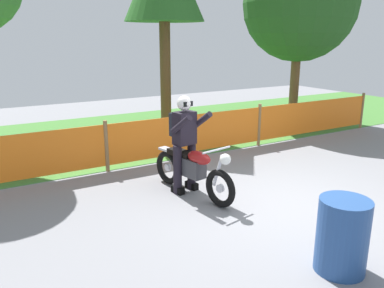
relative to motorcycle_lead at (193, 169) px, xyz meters
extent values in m
cube|color=gray|center=(1.06, -1.09, -0.47)|extent=(24.00, 24.00, 0.02)
cube|color=#427A33|center=(1.06, 4.72, -0.45)|extent=(24.00, 5.63, 0.01)
cylinder|color=olive|center=(-0.88, 1.90, 0.07)|extent=(0.08, 0.08, 1.05)
cylinder|color=olive|center=(3.01, 1.90, 0.07)|extent=(0.08, 0.08, 1.05)
cylinder|color=olive|center=(6.91, 1.90, 0.07)|extent=(0.08, 0.08, 1.05)
cube|color=orange|center=(1.06, 1.90, 0.09)|extent=(3.82, 0.02, 0.85)
cube|color=orange|center=(4.96, 1.90, 0.09)|extent=(3.82, 0.02, 0.85)
cylinder|color=brown|center=(1.41, 3.85, 1.05)|extent=(0.28, 0.28, 3.01)
cylinder|color=brown|center=(5.77, 3.57, 0.74)|extent=(0.28, 0.28, 2.40)
sphere|color=#23511E|center=(5.77, 3.57, 3.14)|extent=(3.41, 3.41, 3.41)
torus|color=black|center=(0.12, -0.66, -0.14)|extent=(0.22, 0.63, 0.62)
cylinder|color=silver|center=(0.12, -0.66, -0.14)|extent=(0.08, 0.15, 0.14)
torus|color=black|center=(-0.13, 0.68, -0.14)|extent=(0.22, 0.63, 0.62)
cylinder|color=silver|center=(-0.13, 0.68, -0.14)|extent=(0.08, 0.15, 0.14)
cube|color=#38383D|center=(-0.01, 0.06, 0.03)|extent=(0.34, 0.62, 0.31)
ellipsoid|color=maroon|center=(0.03, -0.16, 0.25)|extent=(0.33, 0.54, 0.21)
cube|color=black|center=(-0.06, 0.30, 0.22)|extent=(0.31, 0.58, 0.10)
cube|color=silver|center=(-0.13, 0.68, 0.20)|extent=(0.22, 0.37, 0.04)
cylinder|color=silver|center=(0.11, -0.60, 0.14)|extent=(0.10, 0.23, 0.55)
sphere|color=white|center=(0.14, -0.75, 0.36)|extent=(0.21, 0.21, 0.18)
cylinder|color=silver|center=(0.11, -0.56, 0.47)|extent=(0.58, 0.14, 0.03)
cylinder|color=silver|center=(0.07, 0.37, -0.21)|extent=(0.17, 0.54, 0.07)
cylinder|color=black|center=(0.12, 0.23, -0.03)|extent=(0.18, 0.18, 0.86)
cube|color=black|center=(0.12, 0.23, -0.40)|extent=(0.16, 0.28, 0.12)
cylinder|color=black|center=(-0.20, 0.17, -0.03)|extent=(0.18, 0.18, 0.86)
cube|color=black|center=(-0.20, 0.17, -0.40)|extent=(0.16, 0.28, 0.12)
cube|color=black|center=(-0.04, 0.20, 0.68)|extent=(0.40, 0.30, 0.56)
cylinder|color=black|center=(0.21, 0.07, 0.81)|extent=(0.19, 0.49, 0.38)
cylinder|color=black|center=(-0.22, -0.01, 0.81)|extent=(0.19, 0.49, 0.38)
sphere|color=white|center=(-0.04, 0.20, 1.11)|extent=(0.29, 0.29, 0.25)
cube|color=black|center=(-0.02, 0.11, 1.11)|extent=(0.18, 0.06, 0.08)
cube|color=#1E232D|center=(-0.07, 0.37, 0.72)|extent=(0.31, 0.21, 0.40)
cylinder|color=navy|center=(0.34, -2.82, -0.02)|extent=(0.58, 0.58, 0.88)
camera|label=1|loc=(-3.14, -5.41, 2.17)|focal=36.39mm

